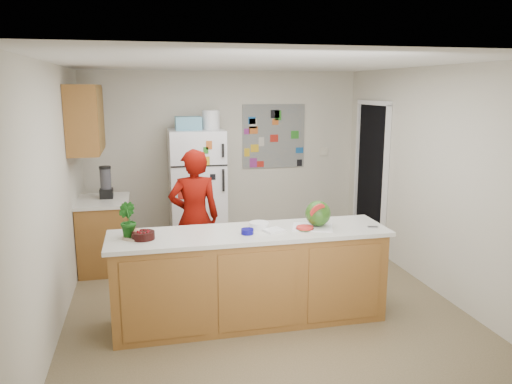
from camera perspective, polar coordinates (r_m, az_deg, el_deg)
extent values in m
cube|color=brown|center=(5.60, 0.30, -12.13)|extent=(4.00, 4.50, 0.02)
cube|color=beige|center=(7.41, -3.66, 3.95)|extent=(4.00, 0.02, 2.50)
cube|color=beige|center=(5.16, -22.00, -0.39)|extent=(0.02, 4.50, 2.50)
cube|color=beige|center=(5.99, 19.39, 1.41)|extent=(0.02, 4.50, 2.50)
cube|color=white|center=(5.12, 0.33, 14.58)|extent=(4.00, 4.50, 0.02)
cube|color=black|center=(7.27, 13.08, 1.68)|extent=(0.03, 0.85, 2.04)
cube|color=brown|center=(4.94, -0.66, -9.87)|extent=(2.60, 0.62, 0.88)
cube|color=silver|center=(4.78, -0.68, -4.74)|extent=(2.68, 0.70, 0.04)
cube|color=brown|center=(6.62, -16.92, -4.78)|extent=(0.60, 0.80, 0.86)
cube|color=silver|center=(6.51, -17.15, -0.98)|extent=(0.64, 0.84, 0.04)
cube|color=brown|center=(6.33, -18.93, 7.91)|extent=(0.35, 1.00, 0.80)
cube|color=silver|center=(7.04, -6.73, 0.18)|extent=(0.75, 0.70, 1.70)
cube|color=#5999B2|center=(6.91, -7.76, 7.80)|extent=(0.35, 0.28, 0.18)
cube|color=slate|center=(7.50, 2.04, 6.38)|extent=(0.95, 0.01, 0.95)
imported|color=#6C0A03|center=(5.78, -7.05, -2.95)|extent=(0.59, 0.39, 1.60)
cylinder|color=black|center=(6.53, -16.79, 0.97)|extent=(0.14, 0.14, 0.38)
cube|color=silver|center=(4.92, 6.48, -4.02)|extent=(0.46, 0.40, 0.01)
sphere|color=#29590F|center=(4.93, 7.10, -2.45)|extent=(0.25, 0.25, 0.25)
cylinder|color=#C11E49|center=(4.84, 5.60, -4.06)|extent=(0.16, 0.16, 0.02)
cylinder|color=black|center=(4.64, -12.73, -4.86)|extent=(0.24, 0.24, 0.07)
cylinder|color=silver|center=(4.87, 0.34, -3.81)|extent=(0.21, 0.21, 0.06)
cylinder|color=#09056B|center=(4.69, -1.00, -4.52)|extent=(0.16, 0.16, 0.05)
cylinder|color=#BFAC96|center=(4.71, -13.52, -4.99)|extent=(0.33, 0.33, 0.02)
cube|color=silver|center=(4.78, 2.06, -4.40)|extent=(0.22, 0.21, 0.02)
cube|color=gray|center=(5.03, 13.21, -3.93)|extent=(0.10, 0.06, 0.01)
imported|color=#0E460D|center=(4.69, -14.52, -3.16)|extent=(0.22, 0.23, 0.32)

